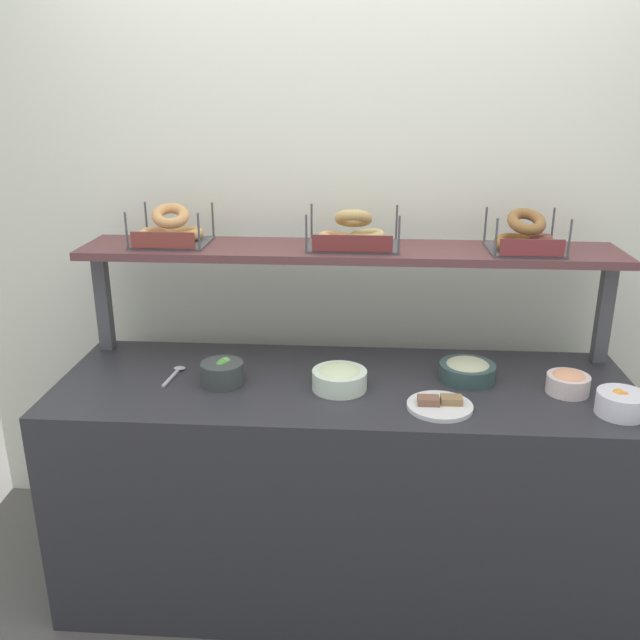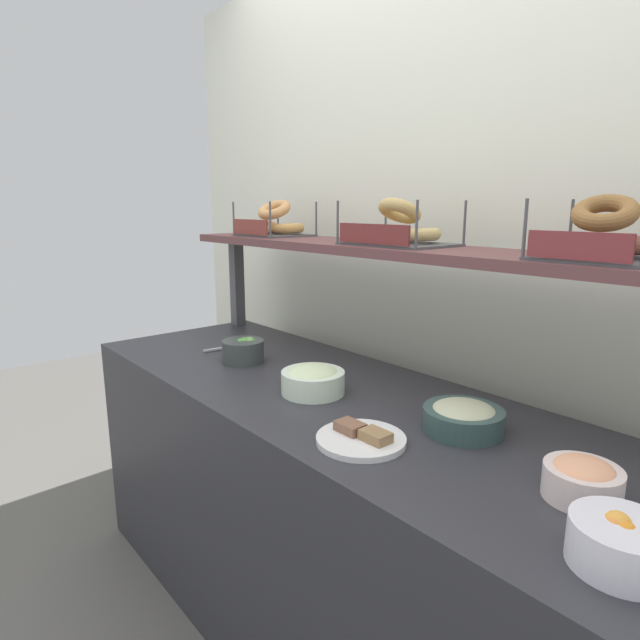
% 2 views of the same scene
% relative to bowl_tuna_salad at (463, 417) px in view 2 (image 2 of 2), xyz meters
% --- Properties ---
extents(ground_plane, '(8.00, 8.00, 0.00)m').
position_rel_bowl_tuna_salad_xyz_m(ground_plane, '(-0.44, -0.06, -0.89)').
color(ground_plane, '#595651').
extents(back_wall, '(3.25, 0.06, 2.40)m').
position_rel_bowl_tuna_salad_xyz_m(back_wall, '(-0.44, 0.49, 0.31)').
color(back_wall, white).
rests_on(back_wall, ground_plane).
extents(deli_counter, '(2.05, 0.70, 0.85)m').
position_rel_bowl_tuna_salad_xyz_m(deli_counter, '(-0.44, -0.06, -0.46)').
color(deli_counter, '#2D2D33').
rests_on(deli_counter, ground_plane).
extents(shelf_riser_left, '(0.05, 0.05, 0.40)m').
position_rel_bowl_tuna_salad_xyz_m(shelf_riser_left, '(-1.40, 0.21, 0.16)').
color(shelf_riser_left, '#4C4C51').
rests_on(shelf_riser_left, deli_counter).
extents(upper_shelf, '(2.01, 0.32, 0.03)m').
position_rel_bowl_tuna_salad_xyz_m(upper_shelf, '(-0.44, 0.21, 0.38)').
color(upper_shelf, brown).
rests_on(upper_shelf, shelf_riser_left).
extents(bowl_tuna_salad, '(0.20, 0.20, 0.08)m').
position_rel_bowl_tuna_salad_xyz_m(bowl_tuna_salad, '(0.00, 0.00, 0.00)').
color(bowl_tuna_salad, '#334C49').
rests_on(bowl_tuna_salad, deli_counter).
extents(bowl_fruit_salad, '(0.16, 0.16, 0.09)m').
position_rel_bowl_tuna_salad_xyz_m(bowl_fruit_salad, '(0.45, -0.24, 0.00)').
color(bowl_fruit_salad, white).
rests_on(bowl_fruit_salad, deli_counter).
extents(bowl_lox_spread, '(0.15, 0.15, 0.08)m').
position_rel_bowl_tuna_salad_xyz_m(bowl_lox_spread, '(0.33, -0.09, 0.00)').
color(bowl_lox_spread, silver).
rests_on(bowl_lox_spread, deli_counter).
extents(bowl_scallion_spread, '(0.19, 0.19, 0.09)m').
position_rel_bowl_tuna_salad_xyz_m(bowl_scallion_spread, '(-0.45, -0.11, 0.01)').
color(bowl_scallion_spread, white).
rests_on(bowl_scallion_spread, deli_counter).
extents(bowl_veggie_mix, '(0.15, 0.15, 0.09)m').
position_rel_bowl_tuna_salad_xyz_m(bowl_veggie_mix, '(-0.87, -0.09, 0.01)').
color(bowl_veggie_mix, '#3B4340').
rests_on(bowl_veggie_mix, deli_counter).
extents(serving_plate_white, '(0.22, 0.22, 0.04)m').
position_rel_bowl_tuna_salad_xyz_m(serving_plate_white, '(-0.12, -0.24, -0.03)').
color(serving_plate_white, white).
rests_on(serving_plate_white, deli_counter).
extents(serving_spoon_near_plate, '(0.04, 0.18, 0.01)m').
position_rel_bowl_tuna_salad_xyz_m(serving_spoon_near_plate, '(-1.06, -0.03, -0.03)').
color(serving_spoon_near_plate, '#B7B7BC').
rests_on(serving_spoon_near_plate, deli_counter).
extents(bagel_basket_sesame, '(0.28, 0.24, 0.16)m').
position_rel_bowl_tuna_salad_xyz_m(bagel_basket_sesame, '(-1.11, 0.22, 0.44)').
color(bagel_basket_sesame, '#4C4C51').
rests_on(bagel_basket_sesame, upper_shelf).
extents(bagel_basket_plain, '(0.34, 0.24, 0.16)m').
position_rel_bowl_tuna_salad_xyz_m(bagel_basket_plain, '(-0.42, 0.22, 0.44)').
color(bagel_basket_plain, '#4C4C51').
rests_on(bagel_basket_plain, upper_shelf).
extents(bagel_basket_cinnamon_raisin, '(0.27, 0.26, 0.16)m').
position_rel_bowl_tuna_salad_xyz_m(bagel_basket_cinnamon_raisin, '(0.20, 0.20, 0.44)').
color(bagel_basket_cinnamon_raisin, '#4C4C51').
rests_on(bagel_basket_cinnamon_raisin, upper_shelf).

